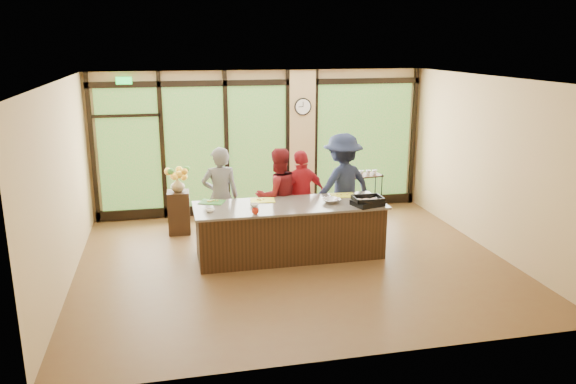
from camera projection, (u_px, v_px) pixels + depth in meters
name	position (u px, v px, depth m)	size (l,w,h in m)	color
floor	(294.00, 262.00, 9.36)	(7.00, 7.00, 0.00)	brown
ceiling	(294.00, 79.00, 8.58)	(7.00, 7.00, 0.00)	white
back_wall	(262.00, 143.00, 11.80)	(7.00, 7.00, 0.00)	tan
left_wall	(62.00, 186.00, 8.24)	(6.00, 6.00, 0.00)	tan
right_wall	(491.00, 165.00, 9.69)	(6.00, 6.00, 0.00)	tan
window_wall	(270.00, 148.00, 11.81)	(6.90, 0.12, 3.00)	tan
island_base	(290.00, 231.00, 9.52)	(3.10, 1.00, 0.88)	black
countertop	(290.00, 205.00, 9.40)	(3.20, 1.10, 0.04)	slate
wall_clock	(303.00, 107.00, 11.65)	(0.36, 0.04, 0.36)	black
cook_left	(220.00, 197.00, 9.93)	(0.66, 0.43, 1.80)	slate
cook_midleft	(278.00, 196.00, 10.11)	(0.85, 0.66, 1.74)	maroon
cook_midright	(302.00, 196.00, 10.22)	(0.98, 0.41, 1.68)	#B11B25
cook_right	(342.00, 186.00, 10.36)	(1.26, 0.73, 1.95)	#1B223C
roasting_pan	(368.00, 203.00, 9.33)	(0.47, 0.37, 0.08)	black
mixing_bowl	(331.00, 201.00, 9.48)	(0.30, 0.30, 0.07)	silver
cutting_board_left	(212.00, 202.00, 9.51)	(0.41, 0.30, 0.01)	#39832F
cutting_board_center	(263.00, 200.00, 9.61)	(0.42, 0.31, 0.01)	yellow
cutting_board_right	(343.00, 195.00, 9.93)	(0.41, 0.31, 0.01)	yellow
prep_bowl_near	(210.00, 211.00, 8.98)	(0.14, 0.14, 0.04)	white
prep_bowl_mid	(254.00, 205.00, 9.27)	(0.15, 0.15, 0.05)	white
prep_bowl_far	(332.00, 198.00, 9.69)	(0.14, 0.14, 0.04)	white
red_ramekin	(255.00, 211.00, 8.86)	(0.11, 0.11, 0.09)	red
flower_stand	(179.00, 212.00, 10.69)	(0.41, 0.41, 0.82)	black
flower_vase	(178.00, 185.00, 10.55)	(0.26, 0.26, 0.27)	olive
bar_cart	(364.00, 188.00, 11.77)	(0.76, 0.50, 0.97)	black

